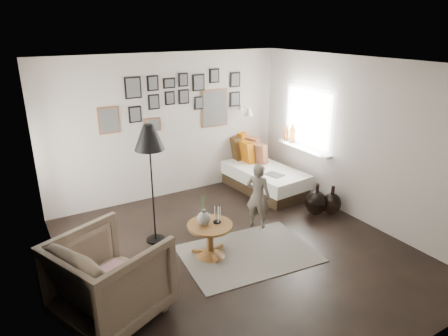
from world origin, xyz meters
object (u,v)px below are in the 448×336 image
floor_lamp (149,142)px  child (258,196)px  vase (204,216)px  demijohn_small (332,203)px  magazine_basket (104,303)px  pedestal_table (210,241)px  armchair (110,278)px  demijohn_large (316,203)px  daybed (256,171)px

floor_lamp → child: 1.90m
vase → demijohn_small: bearing=2.1°
vase → floor_lamp: (-0.43, 0.76, 0.91)m
magazine_basket → demijohn_small: 4.05m
pedestal_table → armchair: bearing=-161.2°
armchair → demijohn_small: armchair is taller
magazine_basket → demijohn_large: 3.83m
demijohn_small → child: child is taller
demijohn_large → demijohn_small: demijohn_large is taller
vase → magazine_basket: size_ratio=1.11×
demijohn_small → child: size_ratio=0.47×
daybed → floor_lamp: bearing=-163.4°
daybed → armchair: (-3.49, -2.27, 0.17)m
child → vase: bearing=72.9°
vase → child: 1.19m
vase → daybed: 2.72m
demijohn_small → floor_lamp: bearing=167.0°
daybed → demijohn_large: (0.17, -1.53, -0.10)m
vase → magazine_basket: (-1.52, -0.54, -0.43)m
daybed → child: (-0.93, -1.39, 0.21)m
armchair → magazine_basket: (-0.09, -0.01, -0.29)m
pedestal_table → floor_lamp: floor_lamp is taller
armchair → child: (2.56, 0.88, 0.05)m
daybed → floor_lamp: size_ratio=1.21×
magazine_basket → demijohn_large: size_ratio=0.73×
vase → demijohn_small: (2.48, 0.09, -0.44)m
floor_lamp → armchair: bearing=-127.7°
daybed → demijohn_large: bearing=-88.6°
magazine_basket → demijohn_small: demijohn_small is taller
floor_lamp → demijohn_large: size_ratio=3.22×
magazine_basket → floor_lamp: bearing=50.0°
pedestal_table → demijohn_small: demijohn_small is taller
pedestal_table → floor_lamp: 1.60m
daybed → pedestal_table: bearing=-143.4°
armchair → floor_lamp: (1.00, 1.29, 1.05)m
armchair → magazine_basket: bearing=74.5°
magazine_basket → armchair: bearing=7.8°
armchair → pedestal_table: bearing=-94.5°
vase → armchair: bearing=-159.5°
daybed → magazine_basket: (-3.59, -2.28, -0.12)m
demijohn_small → daybed: bearing=103.9°
demijohn_small → armchair: bearing=-171.0°
armchair → demijohn_small: bearing=-104.2°
child → daybed: bearing=-68.4°
armchair → magazine_basket: armchair is taller
pedestal_table → floor_lamp: size_ratio=0.35×
magazine_basket → demijohn_large: bearing=11.4°
vase → demijohn_large: bearing=5.4°
demijohn_large → child: size_ratio=0.52×
pedestal_table → magazine_basket: 1.68m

